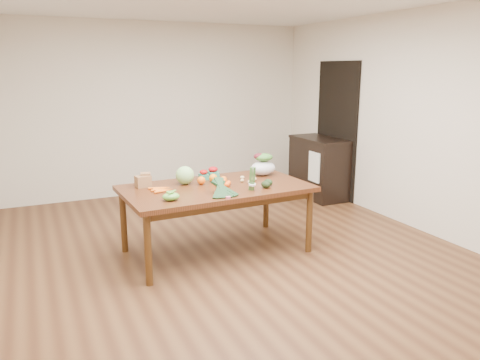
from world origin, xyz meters
name	(u,v)px	position (x,y,z in m)	size (l,w,h in m)	color
floor	(232,256)	(0.00, 0.00, 0.00)	(6.00, 6.00, 0.00)	brown
room_walls	(231,132)	(0.00, 0.00, 1.35)	(5.02, 6.02, 2.70)	silver
dining_table	(216,219)	(-0.10, 0.19, 0.38)	(1.98, 1.10, 0.75)	#562714
doorway_dark	(336,130)	(2.48, 1.60, 1.05)	(0.02, 1.00, 2.10)	black
cabinet	(319,168)	(2.22, 1.66, 0.47)	(0.52, 1.02, 0.94)	black
dish_towel	(314,167)	(1.96, 1.40, 0.55)	(0.02, 0.28, 0.45)	white
paper_bag	(143,180)	(-0.82, 0.49, 0.82)	(0.21, 0.17, 0.15)	olive
cabbage	(185,175)	(-0.38, 0.41, 0.85)	(0.20, 0.20, 0.20)	#A3DD7F
strawberry_basket_a	(204,176)	(-0.11, 0.54, 0.79)	(0.10, 0.10, 0.09)	red
strawberry_basket_b	(213,174)	(0.02, 0.57, 0.80)	(0.11, 0.11, 0.10)	red
orange_a	(201,181)	(-0.22, 0.32, 0.80)	(0.09, 0.09, 0.09)	orange
orange_b	(213,178)	(-0.06, 0.38, 0.80)	(0.09, 0.09, 0.09)	orange
orange_c	(223,180)	(0.02, 0.26, 0.79)	(0.08, 0.08, 0.08)	#FA5D0F
mandarin_cluster	(224,183)	(-0.03, 0.14, 0.79)	(0.18, 0.18, 0.08)	#FF5D0F
carrots	(162,189)	(-0.68, 0.25, 0.76)	(0.22, 0.22, 0.03)	orange
snap_pea_bag	(171,197)	(-0.70, -0.15, 0.79)	(0.17, 0.13, 0.08)	#66B43C
kale_bunch	(224,188)	(-0.18, -0.21, 0.83)	(0.32, 0.40, 0.16)	black
asparagus_bundle	(252,179)	(0.18, -0.13, 0.88)	(0.08, 0.08, 0.25)	#437B38
potato_a	(242,180)	(0.23, 0.24, 0.77)	(0.04, 0.04, 0.04)	tan
potato_b	(249,182)	(0.28, 0.14, 0.77)	(0.05, 0.04, 0.04)	tan
potato_c	(253,179)	(0.37, 0.24, 0.77)	(0.05, 0.04, 0.04)	tan
potato_d	(242,178)	(0.29, 0.36, 0.77)	(0.05, 0.05, 0.04)	#DDBA7F
potato_e	(254,179)	(0.38, 0.24, 0.77)	(0.05, 0.05, 0.04)	tan
avocado_a	(266,185)	(0.35, -0.11, 0.79)	(0.08, 0.11, 0.08)	black
avocado_b	(268,182)	(0.42, -0.03, 0.79)	(0.07, 0.11, 0.07)	black
salad_bag	(263,165)	(0.60, 0.45, 0.87)	(0.31, 0.23, 0.24)	silver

